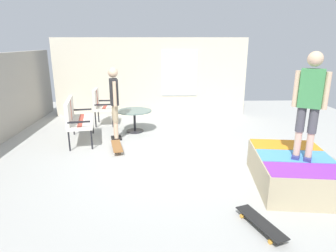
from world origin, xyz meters
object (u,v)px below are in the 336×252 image
(person_skater, at_px, (310,99))
(skateboard_spare, at_px, (261,223))
(patio_bench, at_px, (76,117))
(skateboard_by_bench, at_px, (117,146))
(person_watching, at_px, (114,98))
(skate_ramp, at_px, (295,171))
(patio_table, at_px, (135,117))
(patio_chair_near_house, at_px, (101,104))

(person_skater, distance_m, skateboard_spare, 1.97)
(patio_bench, distance_m, skateboard_by_bench, 1.28)
(person_watching, distance_m, skateboard_spare, 4.38)
(person_watching, height_order, person_skater, person_skater)
(person_skater, height_order, skateboard_spare, person_skater)
(patio_bench, xyz_separation_m, person_skater, (-2.40, -4.18, 0.85))
(skate_ramp, relative_size, patio_bench, 1.51)
(patio_bench, height_order, patio_table, patio_bench)
(skate_ramp, bearing_deg, patio_chair_near_house, 45.79)
(patio_bench, distance_m, skateboard_spare, 4.73)
(person_watching, xyz_separation_m, skateboard_spare, (-3.59, -2.33, -0.92))
(skate_ramp, xyz_separation_m, skateboard_spare, (-1.13, 0.93, -0.18))
(patio_bench, relative_size, skateboard_by_bench, 1.62)
(skate_ramp, height_order, patio_bench, patio_bench)
(patio_table, distance_m, person_watching, 0.95)
(person_skater, bearing_deg, patio_chair_near_house, 45.13)
(person_watching, height_order, skateboard_by_bench, person_watching)
(skate_ramp, height_order, person_skater, person_skater)
(skate_ramp, distance_m, person_watching, 4.15)
(person_skater, bearing_deg, skateboard_spare, 136.83)
(patio_bench, height_order, skateboard_by_bench, patio_bench)
(skateboard_by_bench, bearing_deg, skate_ramp, -118.56)
(patio_bench, bearing_deg, patio_table, -59.07)
(person_skater, bearing_deg, skateboard_by_bench, 60.09)
(patio_bench, relative_size, person_watching, 0.78)
(patio_chair_near_house, relative_size, skateboard_by_bench, 1.24)
(patio_bench, xyz_separation_m, patio_table, (0.78, -1.29, -0.21))
(patio_chair_near_house, relative_size, patio_table, 1.13)
(person_watching, bearing_deg, skateboard_spare, -146.99)
(patio_bench, xyz_separation_m, person_watching, (0.17, -0.89, 0.39))
(skate_ramp, bearing_deg, person_skater, -167.86)
(patio_bench, distance_m, person_watching, 0.99)
(patio_chair_near_house, xyz_separation_m, skateboard_by_bench, (-2.05, -0.72, -0.53))
(skate_ramp, relative_size, skateboard_by_bench, 2.45)
(patio_chair_near_house, bearing_deg, person_skater, -134.87)
(patio_chair_near_house, distance_m, skateboard_spare, 5.72)
(patio_bench, distance_m, person_skater, 4.89)
(patio_chair_near_house, distance_m, patio_table, 1.24)
(patio_table, relative_size, skateboard_spare, 1.10)
(person_watching, bearing_deg, patio_bench, 100.87)
(skateboard_by_bench, height_order, skateboard_spare, same)
(person_watching, relative_size, skateboard_by_bench, 2.09)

